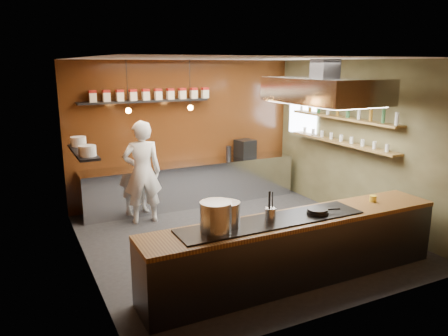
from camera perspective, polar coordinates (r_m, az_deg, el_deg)
floor at (r=7.57m, az=2.19°, el=-9.27°), size 5.00×5.00×0.00m
back_wall at (r=9.36m, az=-5.05°, el=4.67°), size 5.00×0.00×5.00m
left_wall at (r=6.35m, az=-17.95°, el=-0.16°), size 0.00×5.00×5.00m
right_wall at (r=8.59m, az=17.15°, el=3.32°), size 0.00×5.00×5.00m
ceiling at (r=6.98m, az=2.41°, el=14.08°), size 5.00×5.00×0.00m
window_pane at (r=9.79m, az=10.26°, el=7.25°), size 0.00×1.00×1.00m
prep_counter at (r=9.28m, az=-4.17°, el=-2.02°), size 4.60×0.65×0.90m
pass_counter at (r=6.14m, az=9.43°, el=-10.33°), size 4.40×0.72×0.94m
tin_shelf at (r=8.86m, az=-10.29°, el=8.57°), size 2.60×0.26×0.04m
plate_shelf at (r=7.33m, az=-17.94°, el=2.00°), size 0.30×1.40×0.04m
bottle_shelf_upper at (r=8.64m, az=15.20°, el=6.33°), size 0.26×2.80×0.04m
bottle_shelf_lower at (r=8.71m, az=15.01°, el=3.26°), size 0.26×2.80×0.04m
extractor_hood at (r=7.39m, az=12.93°, el=9.88°), size 1.20×2.00×0.72m
pendant_left at (r=8.10m, az=-12.39°, el=7.69°), size 0.10×0.10×0.95m
pendant_right at (r=8.47m, az=-4.42°, el=8.20°), size 0.10×0.10×0.95m
storage_tins at (r=8.90m, az=-9.39°, el=9.47°), size 2.43×0.13×0.22m
plate_stacks at (r=7.31m, az=-17.99°, el=2.77°), size 0.26×1.16×0.16m
bottles at (r=8.62m, az=15.26°, el=7.25°), size 0.06×2.66×0.24m
wine_glasses at (r=8.69m, az=15.04°, el=3.81°), size 0.07×2.37×0.13m
stockpot_large at (r=5.28m, az=-1.06°, el=-6.40°), size 0.45×0.45×0.38m
stockpot_small at (r=5.46m, az=0.35°, el=-6.07°), size 0.36×0.36×0.32m
utensil_crock at (r=5.68m, az=6.07°, el=-6.10°), size 0.18×0.18×0.18m
frying_pan at (r=6.07m, az=12.15°, el=-5.55°), size 0.46×0.30×0.07m
butter_jar at (r=6.88m, az=18.89°, el=-3.81°), size 0.12×0.12×0.09m
espresso_machine at (r=9.73m, az=2.78°, el=2.59°), size 0.44×0.42×0.38m
chef at (r=8.21m, az=-10.62°, el=-0.56°), size 0.76×0.55×1.93m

